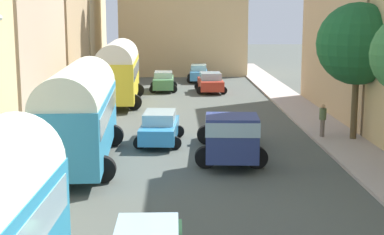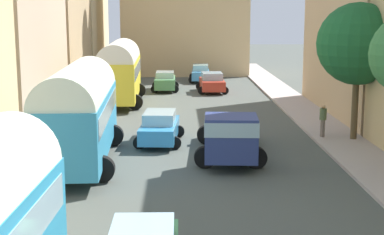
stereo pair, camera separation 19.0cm
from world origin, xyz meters
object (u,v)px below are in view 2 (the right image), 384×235
(car_1, at_px, (201,73))
(car_4, at_px, (165,81))
(parked_bus_2, at_px, (120,69))
(car_0, at_px, (212,82))
(parked_bus_1, at_px, (79,109))
(cargo_truck_0, at_px, (229,134))
(pedestrian_0, at_px, (323,119))
(car_3, at_px, (160,127))

(car_1, height_order, car_4, car_1)
(parked_bus_2, bearing_deg, car_0, 38.43)
(parked_bus_1, bearing_deg, car_0, 72.38)
(cargo_truck_0, height_order, pedestrian_0, cargo_truck_0)
(parked_bus_1, height_order, cargo_truck_0, parked_bus_1)
(car_0, distance_m, car_4, 3.81)
(parked_bus_1, distance_m, car_0, 22.39)
(parked_bus_1, relative_size, car_0, 2.39)
(car_3, distance_m, pedestrian_0, 8.08)
(car_0, distance_m, pedestrian_0, 17.72)
(parked_bus_2, bearing_deg, cargo_truck_0, -68.64)
(parked_bus_1, relative_size, cargo_truck_0, 1.31)
(car_4, bearing_deg, car_3, -89.47)
(parked_bus_1, xyz_separation_m, car_1, (6.13, 28.32, -1.50))
(cargo_truck_0, xyz_separation_m, pedestrian_0, (4.98, 4.00, -0.13))
(car_3, height_order, car_4, car_3)
(pedestrian_0, bearing_deg, parked_bus_2, 133.33)
(parked_bus_1, height_order, car_1, parked_bus_1)
(cargo_truck_0, bearing_deg, parked_bus_1, -178.46)
(cargo_truck_0, distance_m, car_1, 28.15)
(parked_bus_1, height_order, parked_bus_2, parked_bus_2)
(cargo_truck_0, distance_m, car_0, 21.13)
(cargo_truck_0, relative_size, pedestrian_0, 4.17)
(car_1, bearing_deg, cargo_truck_0, -89.62)
(cargo_truck_0, distance_m, pedestrian_0, 6.39)
(cargo_truck_0, relative_size, car_1, 1.71)
(car_1, relative_size, car_3, 1.00)
(parked_bus_2, bearing_deg, parked_bus_1, -90.43)
(cargo_truck_0, relative_size, car_4, 1.86)
(parked_bus_1, distance_m, car_3, 5.08)
(car_0, height_order, car_1, car_0)
(parked_bus_2, bearing_deg, car_4, 64.58)
(car_1, bearing_deg, parked_bus_2, -116.06)
(parked_bus_1, height_order, car_3, parked_bus_1)
(car_3, bearing_deg, pedestrian_0, 4.01)
(car_4, xyz_separation_m, pedestrian_0, (8.23, -18.07, 0.23))
(car_0, bearing_deg, car_4, 165.60)
(parked_bus_2, relative_size, car_1, 2.14)
(cargo_truck_0, height_order, car_3, cargo_truck_0)
(parked_bus_1, bearing_deg, parked_bus_2, 89.57)
(car_0, relative_size, pedestrian_0, 2.29)
(parked_bus_1, distance_m, cargo_truck_0, 6.42)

